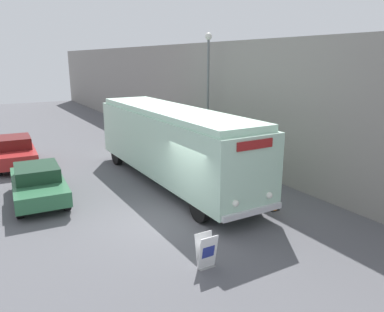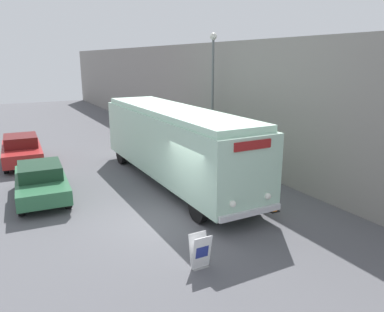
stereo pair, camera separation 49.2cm
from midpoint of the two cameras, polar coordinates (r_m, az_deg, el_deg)
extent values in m
plane|color=#56565B|center=(13.11, -5.08, -9.86)|extent=(80.00, 80.00, 0.00)
cube|color=gray|center=(23.84, -1.83, 9.16)|extent=(0.30, 60.00, 6.26)
cylinder|color=black|center=(12.83, 0.12, -7.79)|extent=(0.28, 1.05, 1.05)
cylinder|color=black|center=(14.00, 7.89, -5.97)|extent=(0.28, 1.05, 1.05)
cylinder|color=black|center=(20.06, -12.06, 0.22)|extent=(0.28, 1.05, 1.05)
cylinder|color=black|center=(20.82, -6.36, 0.99)|extent=(0.28, 1.05, 1.05)
cube|color=#B2DBC1|center=(16.42, -3.98, 1.95)|extent=(2.51, 11.09, 2.58)
cube|color=silver|center=(16.17, -4.07, 6.83)|extent=(2.31, 10.65, 0.24)
cube|color=silver|center=(12.26, 8.11, -8.45)|extent=(2.38, 0.12, 0.20)
sphere|color=white|center=(11.73, 5.43, -7.19)|extent=(0.22, 0.22, 0.22)
sphere|color=white|center=(12.54, 10.58, -5.90)|extent=(0.22, 0.22, 0.22)
cube|color=maroon|center=(11.60, 8.38, 1.71)|extent=(1.38, 0.06, 0.28)
cube|color=gray|center=(10.47, 0.76, -16.57)|extent=(0.48, 0.21, 0.01)
cube|color=white|center=(10.17, 1.03, -14.50)|extent=(0.53, 0.19, 0.96)
cube|color=white|center=(10.29, 0.52, -14.11)|extent=(0.53, 0.19, 0.96)
cube|color=navy|center=(10.14, 1.08, -14.42)|extent=(0.37, 0.06, 0.34)
cylinder|color=#595E60|center=(19.96, 1.72, 8.26)|extent=(0.12, 0.12, 6.39)
sphere|color=silver|center=(19.87, 1.80, 17.76)|extent=(0.36, 0.36, 0.36)
cylinder|color=black|center=(14.60, -25.78, -7.26)|extent=(0.22, 0.68, 0.68)
cylinder|color=black|center=(14.66, -19.53, -6.51)|extent=(0.22, 0.68, 0.68)
cylinder|color=black|center=(17.34, -26.05, -3.92)|extent=(0.22, 0.68, 0.68)
cylinder|color=black|center=(17.40, -20.81, -3.31)|extent=(0.22, 0.68, 0.68)
cube|color=#2D6642|center=(15.89, -23.17, -4.18)|extent=(2.14, 4.41, 0.55)
cube|color=#193824|center=(15.84, -23.39, -2.24)|extent=(1.70, 2.04, 0.51)
cylinder|color=black|center=(20.15, -23.41, -1.23)|extent=(0.22, 0.64, 0.64)
cylinder|color=black|center=(22.96, -24.01, 0.55)|extent=(0.22, 0.64, 0.64)
cube|color=#A52323|center=(21.45, -25.94, 0.29)|extent=(2.09, 4.38, 0.64)
cube|color=#5B1313|center=(21.43, -26.13, 1.91)|extent=(1.68, 2.01, 0.56)
cube|color=black|center=(14.23, 11.25, -7.99)|extent=(0.36, 0.36, 0.03)
cone|color=orange|center=(14.13, 11.30, -7.02)|extent=(0.30, 0.30, 0.49)
camera|label=1|loc=(0.25, -91.03, -0.27)|focal=35.00mm
camera|label=2|loc=(0.25, 88.97, 0.27)|focal=35.00mm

